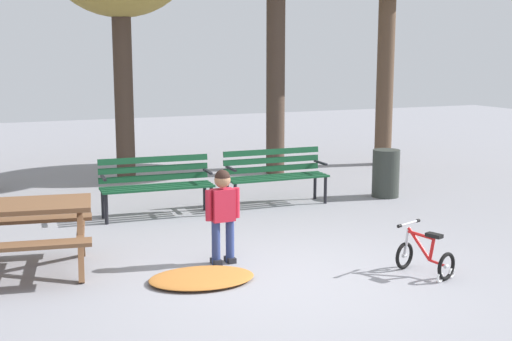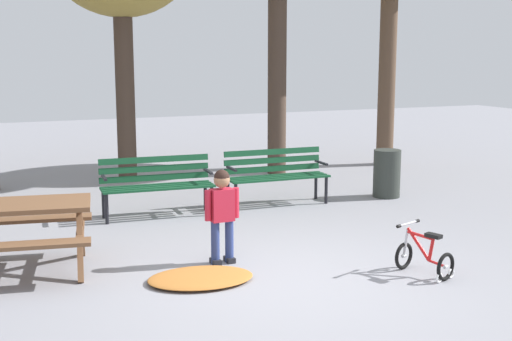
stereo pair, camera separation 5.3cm
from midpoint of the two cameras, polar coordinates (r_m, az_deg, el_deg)
The scene contains 8 objects.
ground at distance 7.10m, azimuth 2.20°, elevation -9.35°, with size 36.00×36.00×0.00m, color gray.
picnic_table at distance 7.66m, azimuth -20.62°, elevation -3.93°, with size 2.00×1.62×0.79m.
park_bench_far_left at distance 9.85m, azimuth -8.55°, elevation -0.90°, with size 1.62×0.55×0.85m.
park_bench_left at distance 10.51m, azimuth 1.46°, elevation -0.11°, with size 1.61×0.50×0.85m.
child_standing at distance 7.54m, azimuth -3.02°, elevation -3.22°, with size 0.41×0.18×1.07m.
kids_bicycle at distance 7.48m, azimuth 13.85°, elevation -7.02°, with size 0.51×0.63×0.54m.
leaf_pile at distance 7.14m, azimuth -4.80°, elevation -8.97°, with size 1.10×0.77×0.07m, color #B26B2D.
trash_bin at distance 11.27m, azimuth 10.72°, elevation -0.23°, with size 0.44×0.44×0.78m, color #2D332D.
Camera 1 is at (-2.90, -6.04, 2.35)m, focal length 47.61 mm.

